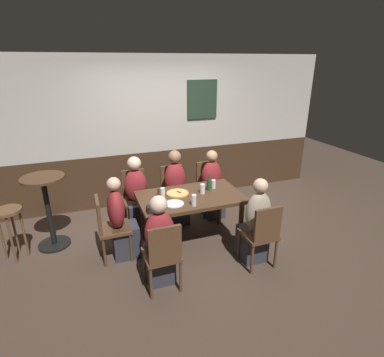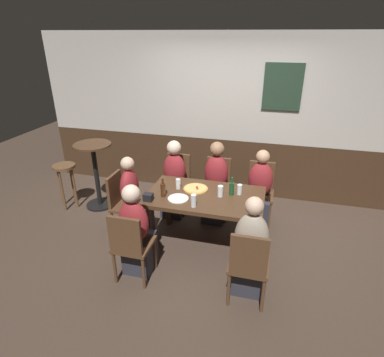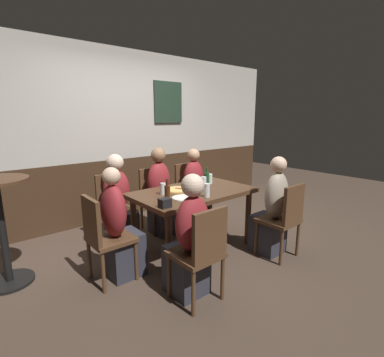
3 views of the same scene
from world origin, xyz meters
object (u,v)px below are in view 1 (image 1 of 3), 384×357
Objects in this scene: chair_mid_far at (173,189)px; beer_bottle_brown at (159,199)px; condiment_caddy at (151,209)px; person_left_near at (159,247)px; person_right_near at (255,227)px; dining_table at (191,202)px; pint_glass_pale at (214,185)px; beer_glass_half at (203,189)px; person_mid_far at (176,192)px; beer_bottle_green at (209,184)px; person_right_far at (212,189)px; pint_glass_stout at (163,193)px; plate_white_large at (174,204)px; chair_left_near at (163,253)px; chair_right_far at (208,184)px; pizza at (178,193)px; chair_right_near at (262,233)px; chair_left_far at (135,195)px; beer_glass_tall at (194,201)px; person_head_west at (121,224)px; bar_stool at (10,220)px; person_left_far at (137,199)px; chair_head_west at (108,225)px; side_bar_table at (48,206)px.

beer_bottle_brown is (-0.49, -1.01, 0.34)m from chair_mid_far.
chair_mid_far reaches higher than condiment_caddy.
person_right_near is at bearing -0.04° from person_left_near.
pint_glass_pale is (0.40, 0.13, 0.15)m from dining_table.
pint_glass_pale is at bearing 27.79° from beer_glass_half.
person_mid_far is 5.15× the size of beer_bottle_green.
person_right_far is at bearing 38.30° from condiment_caddy.
person_left_near is at bearing -140.40° from beer_bottle_green.
pint_glass_stout is at bearing -149.30° from person_right_far.
beer_glass_half is at bearing 22.68° from plate_white_large.
pint_glass_stout is at bearing -179.19° from beer_bottle_green.
chair_left_near is 1.23m from beer_glass_half.
chair_right_far is 8.00× the size of condiment_caddy.
person_left_near is 8.52× the size of pint_glass_stout.
condiment_caddy is at bearing 89.40° from chair_left_near.
pizza is 2.85× the size of condiment_caddy.
person_right_far is at bearing 90.00° from chair_right_near.
chair_mid_far is 0.16m from person_mid_far.
beer_glass_tall is (0.56, -1.16, 0.31)m from chair_left_far.
pizza is at bearing -144.17° from person_right_far.
person_right_far reaches higher than beer_glass_tall.
beer_bottle_brown reaches higher than chair_mid_far.
chair_left_far is at bearing 165.74° from person_mid_far.
person_head_west reaches higher than bar_stool.
person_mid_far is 4.98× the size of beer_bottle_brown.
pint_glass_stout is (0.26, 0.77, 0.32)m from person_left_near.
person_right_near is at bearing -28.12° from beer_glass_tall.
person_right_near is at bearing -47.31° from person_left_far.
chair_head_west is 1.41m from chair_mid_far.
side_bar_table reaches higher than beer_glass_half.
person_left_far is 1.04m from condiment_caddy.
condiment_caddy is (-0.47, -0.43, 0.03)m from pizza.
person_right_near is at bearing -20.89° from bar_stool.
person_head_west is 1.43m from bar_stool.
beer_glass_half is 2.55m from bar_stool.
person_right_near reaches higher than chair_left_far.
person_left_near is 1.79m from side_bar_table.
chair_head_west is 0.16m from person_head_west.
chair_left_near is 1.90m from side_bar_table.
chair_mid_far is (0.63, 0.00, 0.00)m from chair_left_far.
dining_table is at bearing -132.75° from person_right_far.
side_bar_table is at bearing 144.09° from condiment_caddy.
plate_white_large is (0.34, -1.03, 0.25)m from chair_left_far.
person_mid_far reaches higher than plate_white_large.
chair_mid_far reaches higher than dining_table.
pint_glass_pale is 0.10m from beer_bottle_green.
plate_white_large is at bearing -12.26° from chair_head_west.
person_right_near is 0.85m from beer_glass_tall.
chair_mid_far is at bearing 0.00° from chair_left_far.
dining_table is 1.96m from side_bar_table.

